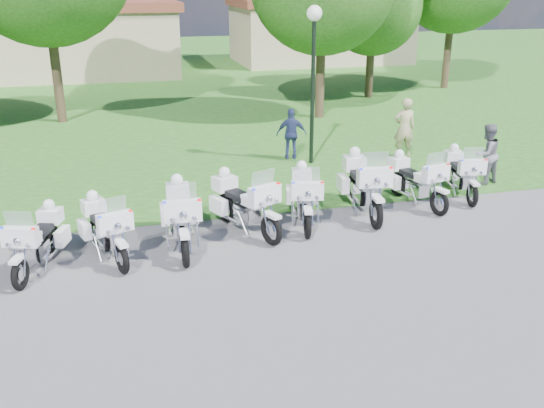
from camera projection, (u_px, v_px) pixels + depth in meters
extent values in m
plane|color=#5D5D62|center=(277.00, 273.00, 11.56)|extent=(100.00, 100.00, 0.00)
cube|color=#25601E|center=(160.00, 73.00, 36.06)|extent=(100.00, 48.00, 0.01)
torus|color=black|center=(20.00, 274.00, 10.86)|extent=(0.29, 0.61, 0.60)
torus|color=black|center=(53.00, 240.00, 12.28)|extent=(0.29, 0.61, 0.60)
cube|color=white|center=(17.00, 259.00, 10.73)|extent=(0.27, 0.42, 0.06)
cube|color=white|center=(20.00, 237.00, 10.83)|extent=(0.68, 0.40, 0.36)
cube|color=silver|center=(19.00, 220.00, 10.77)|extent=(0.51, 0.25, 0.34)
sphere|color=red|center=(33.00, 230.00, 10.71)|extent=(0.08, 0.08, 0.08)
sphere|color=#1426E5|center=(2.00, 229.00, 10.73)|extent=(0.08, 0.08, 0.08)
cube|color=silver|center=(37.00, 251.00, 11.55)|extent=(0.44, 0.57, 0.30)
cube|color=white|center=(30.00, 240.00, 11.24)|extent=(0.41, 0.53, 0.20)
cube|color=black|center=(41.00, 231.00, 11.70)|extent=(0.46, 0.62, 0.11)
cube|color=white|center=(63.00, 236.00, 12.09)|extent=(0.29, 0.49, 0.32)
cube|color=white|center=(36.00, 236.00, 12.11)|extent=(0.29, 0.49, 0.32)
cube|color=white|center=(50.00, 216.00, 12.12)|extent=(0.52, 0.47, 0.29)
sphere|color=white|center=(49.00, 205.00, 12.04)|extent=(0.23, 0.23, 0.23)
torus|color=black|center=(122.00, 259.00, 11.45)|extent=(0.30, 0.62, 0.62)
torus|color=black|center=(97.00, 231.00, 12.69)|extent=(0.30, 0.62, 0.62)
cube|color=white|center=(121.00, 243.00, 11.32)|extent=(0.28, 0.44, 0.06)
cube|color=white|center=(115.00, 223.00, 11.38)|extent=(0.70, 0.41, 0.37)
cube|color=silver|center=(113.00, 206.00, 11.32)|extent=(0.53, 0.26, 0.35)
sphere|color=red|center=(130.00, 212.00, 11.43)|extent=(0.08, 0.08, 0.08)
sphere|color=#1426E5|center=(100.00, 218.00, 11.13)|extent=(0.08, 0.08, 0.08)
cube|color=silver|center=(108.00, 239.00, 12.04)|extent=(0.46, 0.59, 0.31)
cube|color=white|center=(110.00, 227.00, 11.76)|extent=(0.43, 0.55, 0.20)
cube|color=black|center=(102.00, 220.00, 12.16)|extent=(0.47, 0.64, 0.11)
cube|color=white|center=(111.00, 224.00, 12.66)|extent=(0.31, 0.51, 0.33)
cube|color=white|center=(84.00, 229.00, 12.38)|extent=(0.31, 0.51, 0.33)
cube|color=white|center=(93.00, 207.00, 12.52)|extent=(0.53, 0.49, 0.30)
sphere|color=white|center=(92.00, 196.00, 12.44)|extent=(0.24, 0.24, 0.24)
torus|color=black|center=(185.00, 251.00, 11.70)|extent=(0.16, 0.69, 0.69)
torus|color=black|center=(179.00, 218.00, 13.30)|extent=(0.16, 0.69, 0.69)
cube|color=white|center=(184.00, 234.00, 11.56)|extent=(0.20, 0.46, 0.07)
cube|color=white|center=(182.00, 211.00, 11.66)|extent=(0.75, 0.28, 0.41)
cube|color=silver|center=(181.00, 192.00, 11.59)|extent=(0.58, 0.15, 0.39)
sphere|color=red|center=(199.00, 201.00, 11.60)|extent=(0.09, 0.09, 0.09)
sphere|color=#1426E5|center=(165.00, 203.00, 11.47)|extent=(0.09, 0.09, 0.09)
cube|color=silver|center=(182.00, 227.00, 12.48)|extent=(0.37, 0.59, 0.35)
cube|color=white|center=(182.00, 215.00, 12.13)|extent=(0.35, 0.55, 0.23)
cube|color=black|center=(180.00, 207.00, 12.64)|extent=(0.38, 0.65, 0.12)
cube|color=white|center=(193.00, 212.00, 13.16)|extent=(0.21, 0.54, 0.37)
cube|color=white|center=(165.00, 214.00, 13.04)|extent=(0.21, 0.54, 0.37)
cube|color=white|center=(177.00, 191.00, 13.12)|extent=(0.51, 0.43, 0.33)
sphere|color=white|center=(177.00, 180.00, 13.03)|extent=(0.27, 0.27, 0.27)
torus|color=black|center=(271.00, 230.00, 12.67)|extent=(0.38, 0.67, 0.67)
torus|color=black|center=(226.00, 208.00, 13.93)|extent=(0.38, 0.67, 0.67)
cube|color=white|center=(272.00, 215.00, 12.54)|extent=(0.34, 0.47, 0.07)
cube|color=white|center=(265.00, 195.00, 12.59)|extent=(0.75, 0.51, 0.40)
cube|color=silver|center=(263.00, 178.00, 12.51)|extent=(0.56, 0.33, 0.38)
sphere|color=red|center=(278.00, 184.00, 12.67)|extent=(0.09, 0.09, 0.09)
sphere|color=#1426E5|center=(254.00, 190.00, 12.30)|extent=(0.09, 0.09, 0.09)
cube|color=silver|center=(247.00, 213.00, 13.27)|extent=(0.53, 0.65, 0.34)
cube|color=white|center=(253.00, 201.00, 12.97)|extent=(0.50, 0.60, 0.22)
cube|color=black|center=(239.00, 195.00, 13.38)|extent=(0.56, 0.70, 0.12)
cube|color=white|center=(240.00, 200.00, 13.93)|extent=(0.37, 0.55, 0.36)
cube|color=white|center=(218.00, 205.00, 13.58)|extent=(0.37, 0.55, 0.36)
cube|color=white|center=(225.00, 183.00, 13.74)|extent=(0.60, 0.56, 0.32)
sphere|color=white|center=(224.00, 172.00, 13.65)|extent=(0.26, 0.26, 0.26)
torus|color=black|center=(308.00, 224.00, 13.01)|extent=(0.26, 0.66, 0.64)
torus|color=black|center=(301.00, 199.00, 14.54)|extent=(0.26, 0.66, 0.64)
cube|color=white|center=(308.00, 210.00, 12.87)|extent=(0.26, 0.45, 0.07)
cube|color=white|center=(307.00, 191.00, 12.98)|extent=(0.73, 0.37, 0.38)
cube|color=silver|center=(307.00, 175.00, 12.91)|extent=(0.55, 0.23, 0.36)
sphere|color=red|center=(322.00, 183.00, 12.87)|extent=(0.09, 0.09, 0.09)
sphere|color=#1426E5|center=(293.00, 184.00, 12.85)|extent=(0.09, 0.09, 0.09)
cube|color=silver|center=(304.00, 206.00, 13.75)|extent=(0.43, 0.60, 0.33)
cube|color=white|center=(305.00, 195.00, 13.42)|extent=(0.41, 0.55, 0.21)
cube|color=black|center=(303.00, 188.00, 13.91)|extent=(0.45, 0.65, 0.12)
cube|color=white|center=(314.00, 194.00, 14.36)|extent=(0.28, 0.53, 0.35)
cube|color=white|center=(290.00, 194.00, 14.34)|extent=(0.28, 0.53, 0.35)
cube|color=white|center=(301.00, 176.00, 14.37)|extent=(0.53, 0.47, 0.31)
sphere|color=white|center=(302.00, 166.00, 14.28)|extent=(0.25, 0.25, 0.25)
torus|color=black|center=(376.00, 214.00, 13.50)|extent=(0.21, 0.73, 0.72)
torus|color=black|center=(353.00, 188.00, 15.19)|extent=(0.21, 0.73, 0.72)
cube|color=white|center=(377.00, 198.00, 13.35)|extent=(0.24, 0.49, 0.08)
cube|color=white|center=(375.00, 177.00, 13.46)|extent=(0.80, 0.34, 0.43)
cube|color=silver|center=(375.00, 160.00, 13.39)|extent=(0.61, 0.19, 0.40)
sphere|color=red|center=(391.00, 169.00, 13.38)|extent=(0.10, 0.10, 0.10)
sphere|color=#1426E5|center=(361.00, 170.00, 13.28)|extent=(0.10, 0.10, 0.10)
cube|color=silver|center=(364.00, 194.00, 14.32)|extent=(0.42, 0.64, 0.37)
cube|color=white|center=(368.00, 183.00, 13.95)|extent=(0.40, 0.59, 0.24)
cube|color=black|center=(361.00, 176.00, 14.49)|extent=(0.43, 0.70, 0.13)
cube|color=white|center=(368.00, 182.00, 15.02)|extent=(0.25, 0.58, 0.39)
cube|color=white|center=(343.00, 183.00, 14.93)|extent=(0.25, 0.58, 0.39)
cube|color=white|center=(354.00, 163.00, 15.00)|extent=(0.56, 0.48, 0.34)
sphere|color=white|center=(355.00, 152.00, 14.90)|extent=(0.28, 0.28, 0.28)
torus|color=black|center=(439.00, 203.00, 14.27)|extent=(0.24, 0.64, 0.63)
torus|color=black|center=(398.00, 184.00, 15.61)|extent=(0.24, 0.64, 0.63)
cube|color=white|center=(441.00, 190.00, 14.14)|extent=(0.25, 0.44, 0.07)
cube|color=white|center=(436.00, 173.00, 14.22)|extent=(0.71, 0.35, 0.37)
cube|color=silver|center=(435.00, 159.00, 14.15)|extent=(0.54, 0.22, 0.35)
sphere|color=red|center=(448.00, 165.00, 14.23)|extent=(0.08, 0.08, 0.08)
sphere|color=#1426E5|center=(428.00, 168.00, 13.99)|extent=(0.08, 0.08, 0.08)
cube|color=silver|center=(417.00, 189.00, 14.92)|extent=(0.42, 0.58, 0.32)
cube|color=white|center=(425.00, 178.00, 14.61)|extent=(0.39, 0.54, 0.21)
cube|color=black|center=(411.00, 173.00, 15.05)|extent=(0.43, 0.63, 0.11)
cube|color=white|center=(410.00, 178.00, 15.55)|extent=(0.26, 0.51, 0.34)
cube|color=white|center=(393.00, 181.00, 15.32)|extent=(0.26, 0.51, 0.34)
cube|color=white|center=(399.00, 163.00, 15.44)|extent=(0.52, 0.46, 0.30)
sphere|color=white|center=(399.00, 154.00, 15.36)|extent=(0.24, 0.24, 0.24)
torus|color=black|center=(472.00, 195.00, 14.83)|extent=(0.24, 0.62, 0.61)
torus|color=black|center=(452.00, 176.00, 16.28)|extent=(0.24, 0.62, 0.61)
cube|color=white|center=(474.00, 183.00, 14.70)|extent=(0.24, 0.43, 0.06)
cube|color=white|center=(472.00, 167.00, 14.80)|extent=(0.69, 0.35, 0.36)
cube|color=silver|center=(473.00, 154.00, 14.74)|extent=(0.52, 0.21, 0.34)
sphere|color=red|center=(486.00, 161.00, 14.70)|extent=(0.08, 0.08, 0.08)
sphere|color=#1426E5|center=(462.00, 161.00, 14.67)|extent=(0.08, 0.08, 0.08)
cube|color=silver|center=(462.00, 181.00, 15.53)|extent=(0.41, 0.56, 0.31)
cube|color=white|center=(466.00, 171.00, 15.22)|extent=(0.38, 0.52, 0.20)
cube|color=black|center=(459.00, 166.00, 15.68)|extent=(0.42, 0.62, 0.11)
cube|color=white|center=(464.00, 172.00, 16.11)|extent=(0.26, 0.50, 0.33)
cube|color=white|center=(444.00, 172.00, 16.08)|extent=(0.26, 0.50, 0.33)
cube|color=white|center=(453.00, 156.00, 16.12)|extent=(0.50, 0.45, 0.29)
sphere|color=white|center=(454.00, 148.00, 16.03)|extent=(0.24, 0.24, 0.24)
cylinder|color=black|center=(313.00, 94.00, 17.75)|extent=(0.12, 0.12, 4.22)
sphere|color=white|center=(314.00, 13.00, 16.96)|extent=(0.44, 0.44, 0.44)
cylinder|color=#38281C|center=(56.00, 64.00, 23.03)|extent=(0.36, 0.36, 4.47)
cylinder|color=#38281C|center=(320.00, 69.00, 23.94)|extent=(0.36, 0.36, 3.85)
cylinder|color=#38281C|center=(370.00, 65.00, 28.25)|extent=(0.36, 0.36, 3.02)
sphere|color=#244D15|center=(373.00, 6.00, 27.34)|extent=(4.39, 4.39, 4.39)
cylinder|color=#38281C|center=(448.00, 46.00, 30.55)|extent=(0.36, 0.36, 4.23)
cube|color=tan|center=(51.00, 43.00, 34.92)|extent=(14.00, 8.00, 3.60)
cube|color=brown|center=(47.00, 6.00, 34.21)|extent=(14.56, 8.32, 0.50)
cube|color=tan|center=(319.00, 34.00, 40.74)|extent=(11.00, 7.00, 3.60)
cube|color=brown|center=(320.00, 2.00, 40.03)|extent=(11.44, 7.28, 0.50)
imported|color=tan|center=(404.00, 128.00, 18.75)|extent=(0.74, 0.54, 1.86)
imported|color=slate|center=(486.00, 154.00, 16.33)|extent=(0.95, 0.83, 1.66)
imported|color=navy|center=(291.00, 134.00, 18.62)|extent=(0.98, 0.58, 1.58)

